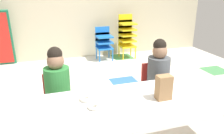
{
  "coord_description": "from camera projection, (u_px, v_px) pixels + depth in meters",
  "views": [
    {
      "loc": [
        -0.81,
        -2.34,
        1.49
      ],
      "look_at": [
        -0.21,
        -0.46,
        0.79
      ],
      "focal_mm": 37.09,
      "sensor_mm": 36.0,
      "label": 1
    }
  ],
  "objects": [
    {
      "name": "kid_chair_blue_stack",
      "position": [
        104.0,
        41.0,
        4.81
      ],
      "size": [
        0.32,
        0.3,
        0.68
      ],
      "color": "blue",
      "rests_on": "ground_plane"
    },
    {
      "name": "ground_plane",
      "position": [
        117.0,
        115.0,
        2.84
      ],
      "size": [
        5.88,
        5.16,
        0.02
      ],
      "color": "silver"
    },
    {
      "name": "seated_child_near_camera",
      "position": [
        57.0,
        82.0,
        2.37
      ],
      "size": [
        0.32,
        0.31,
        0.92
      ],
      "color": "red",
      "rests_on": "ground_plane"
    },
    {
      "name": "paper_plate_center_table",
      "position": [
        59.0,
        106.0,
        1.92
      ],
      "size": [
        0.18,
        0.18,
        0.01
      ],
      "primitive_type": "cylinder",
      "color": "white",
      "rests_on": "craft_table"
    },
    {
      "name": "donut_powdered_loose",
      "position": [
        94.0,
        107.0,
        1.89
      ],
      "size": [
        0.11,
        0.11,
        0.03
      ],
      "primitive_type": "torus",
      "color": "white",
      "rests_on": "craft_table"
    },
    {
      "name": "donut_powdered_on_plate",
      "position": [
        85.0,
        98.0,
        2.0
      ],
      "size": [
        0.11,
        0.11,
        0.03
      ],
      "primitive_type": "torus",
      "color": "white",
      "rests_on": "craft_table"
    },
    {
      "name": "craft_table",
      "position": [
        130.0,
        107.0,
        1.99
      ],
      "size": [
        2.02,
        0.79,
        0.54
      ],
      "color": "white",
      "rests_on": "ground_plane"
    },
    {
      "name": "paper_bag_brown",
      "position": [
        164.0,
        87.0,
        2.01
      ],
      "size": [
        0.13,
        0.09,
        0.22
      ],
      "primitive_type": "cube",
      "color": "#9E754C",
      "rests_on": "craft_table"
    },
    {
      "name": "seated_child_middle_seat",
      "position": [
        158.0,
        70.0,
        2.71
      ],
      "size": [
        0.32,
        0.32,
        0.92
      ],
      "color": "red",
      "rests_on": "ground_plane"
    },
    {
      "name": "paper_plate_near_edge",
      "position": [
        85.0,
        100.0,
        2.01
      ],
      "size": [
        0.18,
        0.18,
        0.01
      ],
      "primitive_type": "cylinder",
      "color": "white",
      "rests_on": "craft_table"
    },
    {
      "name": "kid_chair_yellow_stack",
      "position": [
        127.0,
        34.0,
        4.92
      ],
      "size": [
        0.32,
        0.3,
        0.92
      ],
      "color": "yellow",
      "rests_on": "ground_plane"
    }
  ]
}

